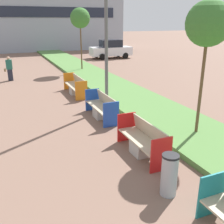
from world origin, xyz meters
The scene contains 11 objects.
planter_grass_strip centered at (3.20, 12.00, 0.09)m, with size 2.80×120.00×0.18m.
building_backdrop centered at (4.00, 38.88, 4.24)m, with size 19.07×7.23×8.48m.
bench_red_frame centered at (0.94, 7.36, 0.37)m, with size 0.65×2.06×0.94m.
bench_blue_frame centered at (0.94, 10.69, 0.37)m, with size 0.65×2.14×0.94m.
bench_orange_frame centered at (0.94, 14.57, 0.38)m, with size 0.65×2.43×0.94m.
litter_bin centered at (0.53, 5.47, 0.50)m, with size 0.38×0.38×0.99m.
street_lamp_post centered at (1.55, 11.68, 3.79)m, with size 0.24×0.44×6.83m.
sapling_tree_near centered at (3.20, 7.73, 3.60)m, with size 1.36×1.36×4.31m.
sapling_tree_far centered at (3.20, 20.89, 3.86)m, with size 1.45×1.45×4.61m.
pedestrian_walking centered at (-2.08, 19.45, 0.78)m, with size 0.53×0.24×1.55m.
parked_car_distant centered at (8.12, 26.85, 0.91)m, with size 4.31×2.05×1.86m.
Camera 1 is at (-2.58, 1.38, 3.71)m, focal length 42.00 mm.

